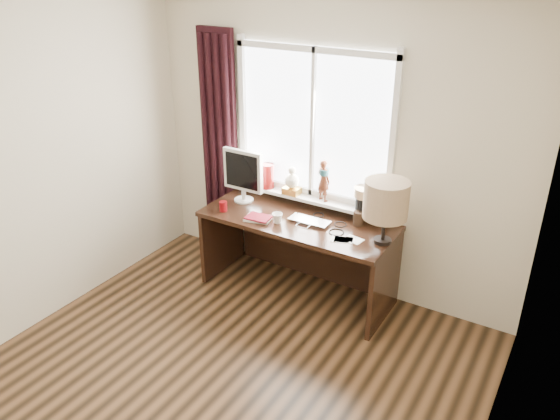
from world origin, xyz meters
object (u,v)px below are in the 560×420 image
Objects in this scene: laptop at (310,221)px; monitor at (243,173)px; mug at (277,218)px; red_cup at (223,206)px; table_lamp at (386,201)px; desk at (303,239)px.

monitor is at bearing 172.69° from laptop.
red_cup is at bearing -174.90° from mug.
table_lamp is (0.66, -0.01, 0.35)m from laptop.
mug reaches higher than red_cup.
red_cup is at bearing -95.82° from monitor.
monitor is 1.41m from table_lamp.
laptop is at bearing 31.30° from mug.
red_cup reaches higher than laptop.
red_cup is 0.05× the size of desk.
desk is at bearing 171.58° from table_lamp.
laptop is 3.94× the size of red_cup.
table_lamp is at bearing -1.57° from laptop.
desk is at bearing 1.86° from monitor.
table_lamp reaches higher than laptop.
red_cup is at bearing -172.73° from table_lamp.
table_lamp is (0.90, 0.13, 0.32)m from mug.
red_cup is at bearing -155.24° from desk.
monitor is (-0.74, 0.09, 0.26)m from laptop.
desk is (-0.12, 0.11, -0.26)m from laptop.
mug is 0.40m from desk.
desk is (0.65, 0.30, -0.29)m from red_cup.
laptop is at bearing 14.00° from red_cup.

